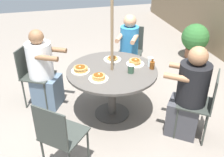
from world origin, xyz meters
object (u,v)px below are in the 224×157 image
(pancake_plate_d, at_px, (99,77))
(drinking_glass_a, at_px, (150,62))
(pancake_plate_b, at_px, (81,69))
(syrup_bottle, at_px, (152,65))
(pancake_plate_a, at_px, (112,59))
(coffee_cup, at_px, (131,69))
(patio_chair_north, at_px, (203,101))
(diner_east, at_px, (129,51))
(pancake_plate_c, at_px, (135,62))
(patio_chair_east, at_px, (131,49))
(patio_chair_west, at_px, (59,135))
(diner_south, at_px, (43,73))
(potted_shrub, at_px, (195,39))
(diner_north, at_px, (189,97))
(patio_table, at_px, (112,77))
(patio_chair_south, at_px, (33,72))

(pancake_plate_d, height_order, drinking_glass_a, drinking_glass_a)
(pancake_plate_b, relative_size, syrup_bottle, 1.69)
(pancake_plate_a, xyz_separation_m, pancake_plate_b, (0.24, -0.49, 0.01))
(coffee_cup, bearing_deg, patio_chair_north, 51.15)
(diner_east, relative_size, pancake_plate_c, 4.79)
(patio_chair_east, xyz_separation_m, patio_chair_west, (1.91, -1.38, 0.00))
(diner_south, relative_size, pancake_plate_a, 4.84)
(patio_chair_east, relative_size, diner_east, 0.78)
(syrup_bottle, relative_size, potted_shrub, 0.20)
(patio_chair_north, height_order, potted_shrub, patio_chair_north)
(patio_chair_north, height_order, diner_east, diner_east)
(pancake_plate_c, bearing_deg, pancake_plate_d, -63.82)
(syrup_bottle, bearing_deg, patio_chair_east, 176.00)
(pancake_plate_b, distance_m, pancake_plate_c, 0.75)
(diner_north, relative_size, potted_shrub, 1.71)
(pancake_plate_a, bearing_deg, potted_shrub, 119.92)
(diner_south, xyz_separation_m, pancake_plate_c, (0.41, 1.24, 0.20))
(diner_south, bearing_deg, drinking_glass_a, 99.04)
(patio_chair_east, bearing_deg, diner_east, 90.00)
(pancake_plate_c, relative_size, potted_shrub, 0.34)
(diner_north, xyz_separation_m, patio_chair_west, (0.27, -1.58, -0.02))
(diner_north, distance_m, diner_south, 2.02)
(patio_chair_north, height_order, diner_north, diner_north)
(patio_chair_west, distance_m, potted_shrub, 3.74)
(pancake_plate_b, height_order, coffee_cup, coffee_cup)
(diner_east, xyz_separation_m, pancake_plate_a, (0.59, -0.43, 0.18))
(diner_north, bearing_deg, potted_shrub, 5.43)
(diner_east, distance_m, pancake_plate_b, 1.25)
(diner_north, height_order, diner_south, diner_north)
(patio_chair_north, relative_size, potted_shrub, 1.28)
(pancake_plate_d, bearing_deg, potted_shrub, 125.49)
(diner_south, height_order, pancake_plate_d, diner_south)
(patio_table, distance_m, pancake_plate_b, 0.43)
(patio_chair_north, bearing_deg, diner_east, 52.42)
(patio_chair_west, relative_size, drinking_glass_a, 7.65)
(pancake_plate_c, bearing_deg, syrup_bottle, 44.36)
(coffee_cup, bearing_deg, patio_table, -123.48)
(drinking_glass_a, bearing_deg, patio_chair_east, 176.22)
(patio_chair_west, height_order, pancake_plate_c, patio_chair_west)
(patio_chair_north, relative_size, pancake_plate_a, 3.72)
(patio_chair_north, xyz_separation_m, coffee_cup, (-0.58, -0.72, 0.24))
(pancake_plate_a, relative_size, potted_shrub, 0.34)
(patio_chair_north, bearing_deg, coffee_cup, 88.84)
(pancake_plate_c, xyz_separation_m, pancake_plate_d, (0.28, -0.57, -0.00))
(syrup_bottle, bearing_deg, diner_north, 28.82)
(patio_chair_east, relative_size, patio_chair_south, 1.00)
(diner_south, distance_m, pancake_plate_d, 0.98)
(diner_east, xyz_separation_m, pancake_plate_c, (0.80, -0.17, 0.19))
(coffee_cup, bearing_deg, patio_chair_south, -119.30)
(patio_chair_west, bearing_deg, pancake_plate_a, 95.13)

